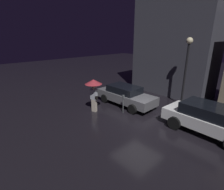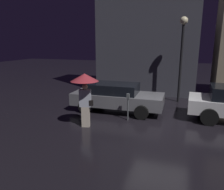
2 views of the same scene
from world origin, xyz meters
TOP-DOWN VIEW (x-y plane):
  - ground_plane at (0.00, 0.00)m, footprint 60.00×60.00m
  - building_facade_left at (-1.74, 6.50)m, footprint 6.38×3.00m
  - parked_car_grey at (-2.30, 1.29)m, footprint 4.43×1.88m
  - pedestrian_with_umbrella at (-2.84, -1.09)m, footprint 1.08×1.08m
  - parking_meter at (-1.43, 0.16)m, footprint 0.12×0.10m
  - street_lamp_near at (0.52, 4.05)m, footprint 0.42×0.42m

SIDE VIEW (x-z plane):
  - ground_plane at x=0.00m, z-range 0.00..0.00m
  - parked_car_grey at x=-2.30m, z-range 0.04..1.41m
  - parking_meter at x=-1.43m, z-range 0.15..1.33m
  - pedestrian_with_umbrella at x=-2.84m, z-range 0.62..2.77m
  - street_lamp_near at x=0.52m, z-range 0.88..5.51m
  - building_facade_left at x=-1.74m, z-range 0.00..9.78m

